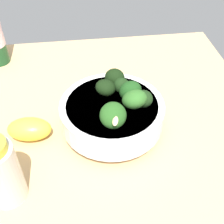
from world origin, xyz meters
The scene contains 4 objects.
ground_plane centered at (0.00, 0.00, -2.01)cm, with size 69.30×69.30×4.02cm, color tan.
bowl_of_broccoli centered at (1.02, -4.55, 4.17)cm, with size 18.65×18.55×10.21cm.
lemon_wedge centered at (0.53, 10.75, 1.95)cm, with size 7.89×4.76×3.91cm, color yellow.
bottle_short centered at (-11.12, 13.15, 5.63)cm, with size 5.52×5.52×11.69cm.
Camera 1 is at (-36.85, 0.70, 39.78)cm, focal length 46.59 mm.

